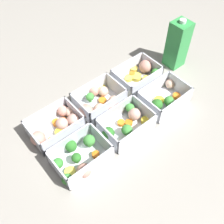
{
  "coord_description": "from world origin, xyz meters",
  "views": [
    {
      "loc": [
        -0.36,
        -0.43,
        0.72
      ],
      "look_at": [
        0.0,
        0.0,
        0.02
      ],
      "focal_mm": 42.0,
      "sensor_mm": 36.0,
      "label": 1
    }
  ],
  "objects_px": {
    "container_far_center": "(100,102)",
    "juice_carton": "(177,44)",
    "container_near_center": "(126,124)",
    "container_far_right": "(139,75)",
    "container_far_left": "(58,125)",
    "container_near_right": "(164,98)",
    "container_near_left": "(79,158)"
  },
  "relations": [
    {
      "from": "container_near_center",
      "to": "container_far_right",
      "type": "bearing_deg",
      "value": 35.71
    },
    {
      "from": "container_far_right",
      "to": "container_near_center",
      "type": "bearing_deg",
      "value": -144.29
    },
    {
      "from": "container_near_left",
      "to": "container_near_right",
      "type": "xyz_separation_m",
      "value": [
        0.37,
        0.0,
        -0.0
      ]
    },
    {
      "from": "container_far_center",
      "to": "container_near_center",
      "type": "bearing_deg",
      "value": -87.66
    },
    {
      "from": "juice_carton",
      "to": "container_far_center",
      "type": "bearing_deg",
      "value": 177.82
    },
    {
      "from": "container_near_center",
      "to": "container_near_left",
      "type": "bearing_deg",
      "value": -178.74
    },
    {
      "from": "container_far_right",
      "to": "juice_carton",
      "type": "xyz_separation_m",
      "value": [
        0.17,
        -0.02,
        0.07
      ]
    },
    {
      "from": "container_near_center",
      "to": "container_far_left",
      "type": "xyz_separation_m",
      "value": [
        -0.17,
        0.14,
        -0.0
      ]
    },
    {
      "from": "container_near_left",
      "to": "container_near_right",
      "type": "distance_m",
      "value": 0.37
    },
    {
      "from": "container_near_right",
      "to": "container_far_center",
      "type": "bearing_deg",
      "value": 144.6
    },
    {
      "from": "juice_carton",
      "to": "container_far_left",
      "type": "bearing_deg",
      "value": 177.5
    },
    {
      "from": "container_near_center",
      "to": "container_far_right",
      "type": "relative_size",
      "value": 0.91
    },
    {
      "from": "container_near_right",
      "to": "container_far_right",
      "type": "height_order",
      "value": "same"
    },
    {
      "from": "container_near_center",
      "to": "container_far_center",
      "type": "xyz_separation_m",
      "value": [
        -0.01,
        0.13,
        -0.0
      ]
    },
    {
      "from": "container_near_center",
      "to": "container_far_center",
      "type": "height_order",
      "value": "same"
    },
    {
      "from": "container_far_center",
      "to": "container_far_right",
      "type": "xyz_separation_m",
      "value": [
        0.2,
        0.01,
        -0.0
      ]
    },
    {
      "from": "container_near_center",
      "to": "juice_carton",
      "type": "bearing_deg",
      "value": 17.52
    },
    {
      "from": "container_near_left",
      "to": "container_near_center",
      "type": "xyz_separation_m",
      "value": [
        0.19,
        0.0,
        -0.0
      ]
    },
    {
      "from": "container_far_center",
      "to": "juice_carton",
      "type": "bearing_deg",
      "value": -2.18
    },
    {
      "from": "container_near_left",
      "to": "container_near_right",
      "type": "relative_size",
      "value": 0.92
    },
    {
      "from": "container_near_right",
      "to": "container_far_right",
      "type": "relative_size",
      "value": 0.96
    },
    {
      "from": "juice_carton",
      "to": "container_near_left",
      "type": "bearing_deg",
      "value": -167.84
    },
    {
      "from": "container_near_center",
      "to": "juice_carton",
      "type": "distance_m",
      "value": 0.39
    },
    {
      "from": "container_far_right",
      "to": "juice_carton",
      "type": "distance_m",
      "value": 0.19
    },
    {
      "from": "container_far_left",
      "to": "container_far_right",
      "type": "bearing_deg",
      "value": 0.06
    },
    {
      "from": "container_far_center",
      "to": "container_far_right",
      "type": "relative_size",
      "value": 0.99
    },
    {
      "from": "container_near_center",
      "to": "juice_carton",
      "type": "xyz_separation_m",
      "value": [
        0.37,
        0.12,
        0.07
      ]
    },
    {
      "from": "container_far_center",
      "to": "container_near_left",
      "type": "bearing_deg",
      "value": -144.0
    },
    {
      "from": "container_far_right",
      "to": "juice_carton",
      "type": "relative_size",
      "value": 0.96
    },
    {
      "from": "container_far_center",
      "to": "juice_carton",
      "type": "xyz_separation_m",
      "value": [
        0.37,
        -0.01,
        0.07
      ]
    },
    {
      "from": "container_near_right",
      "to": "container_far_right",
      "type": "distance_m",
      "value": 0.14
    },
    {
      "from": "container_near_right",
      "to": "container_far_right",
      "type": "xyz_separation_m",
      "value": [
        0.01,
        0.14,
        -0.0
      ]
    }
  ]
}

